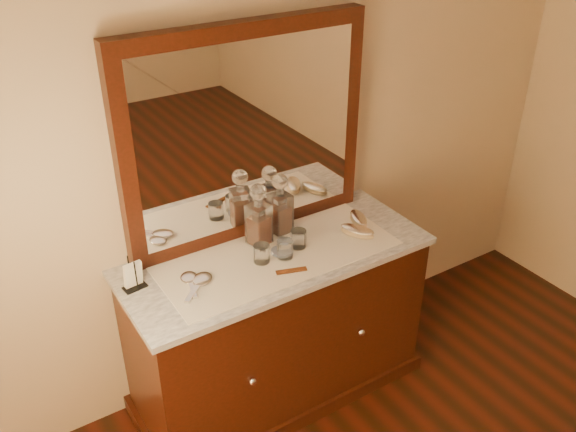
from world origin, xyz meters
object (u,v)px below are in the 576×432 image
object	(u,v)px
pin_dish	(280,251)
brush_far	(359,219)
mirror_frame	(247,135)
comb	(291,271)
dresser_cabinet	(277,327)
napkin_rack	(133,276)
hand_mirror_outer	(190,280)
brush_near	(357,231)
decanter_right	(280,210)
decanter_left	(259,221)
hand_mirror_inner	(200,281)

from	to	relation	value
pin_dish	brush_far	bearing A→B (deg)	2.20
mirror_frame	comb	bearing A→B (deg)	-92.78
dresser_cabinet	napkin_rack	bearing A→B (deg)	171.01
hand_mirror_outer	mirror_frame	bearing A→B (deg)	28.62
napkin_rack	pin_dish	bearing A→B (deg)	-9.30
brush_near	brush_far	distance (m)	0.12
mirror_frame	brush_far	size ratio (longest dim) A/B	6.99
napkin_rack	hand_mirror_outer	xyz separation A→B (m)	(0.21, -0.09, -0.05)
brush_near	decanter_right	bearing A→B (deg)	141.13
mirror_frame	hand_mirror_outer	distance (m)	0.69
decanter_left	decanter_right	size ratio (longest dim) A/B	1.01
brush_near	napkin_rack	bearing A→B (deg)	170.31
brush_far	decanter_right	bearing A→B (deg)	158.63
pin_dish	napkin_rack	distance (m)	0.66
brush_near	brush_far	bearing A→B (deg)	49.25
comb	dresser_cabinet	bearing A→B (deg)	100.93
decanter_right	brush_far	size ratio (longest dim) A/B	1.78
brush_far	comb	bearing A→B (deg)	-161.21
comb	hand_mirror_outer	xyz separation A→B (m)	(-0.41, 0.17, 0.00)
mirror_frame	decanter_right	xyz separation A→B (m)	(0.12, -0.09, -0.38)
dresser_cabinet	decanter_right	world-z (taller)	decanter_right
decanter_left	hand_mirror_inner	distance (m)	0.41
pin_dish	hand_mirror_outer	distance (m)	0.44
mirror_frame	napkin_rack	world-z (taller)	mirror_frame
napkin_rack	decanter_right	xyz separation A→B (m)	(0.76, 0.05, 0.06)
hand_mirror_outer	hand_mirror_inner	size ratio (longest dim) A/B	1.01
mirror_frame	pin_dish	world-z (taller)	mirror_frame
pin_dish	decanter_left	world-z (taller)	decanter_left
brush_near	hand_mirror_inner	xyz separation A→B (m)	(-0.80, 0.05, -0.01)
pin_dish	decanter_left	size ratio (longest dim) A/B	0.26
brush_near	brush_far	world-z (taller)	brush_near
dresser_cabinet	brush_far	size ratio (longest dim) A/B	8.15
decanter_left	brush_far	bearing A→B (deg)	-11.96
decanter_left	brush_near	bearing A→B (deg)	-24.69
decanter_left	hand_mirror_inner	size ratio (longest dim) A/B	1.56
comb	napkin_rack	world-z (taller)	napkin_rack
pin_dish	napkin_rack	size ratio (longest dim) A/B	0.56
napkin_rack	brush_far	distance (m)	1.13
napkin_rack	hand_mirror_outer	bearing A→B (deg)	-22.52
hand_mirror_outer	comb	bearing A→B (deg)	-22.94
pin_dish	brush_near	bearing A→B (deg)	-10.33
brush_far	hand_mirror_outer	distance (m)	0.91
dresser_cabinet	napkin_rack	world-z (taller)	napkin_rack
brush_far	decanter_left	bearing A→B (deg)	168.04
pin_dish	hand_mirror_inner	bearing A→B (deg)	-177.43
pin_dish	decanter_left	bearing A→B (deg)	105.59
brush_near	hand_mirror_outer	bearing A→B (deg)	173.82
pin_dish	hand_mirror_inner	size ratio (longest dim) A/B	0.41
mirror_frame	hand_mirror_inner	world-z (taller)	mirror_frame
dresser_cabinet	decanter_right	distance (m)	0.59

